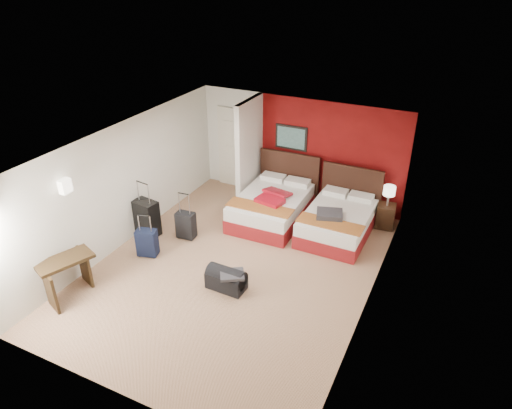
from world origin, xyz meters
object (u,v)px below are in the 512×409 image
Objects in this scene: suitcase_navy at (147,244)px; red_suitcase_open at (274,197)px; nightstand at (385,216)px; table_lamp at (389,196)px; bed_right at (337,223)px; bed_left at (271,208)px; suitcase_black at (147,219)px; suitcase_charcoal at (186,226)px; desk at (68,277)px; duffel_bag at (226,280)px.

red_suitcase_open is at bearing 36.74° from suitcase_navy.
table_lamp is (0.00, 0.00, 0.49)m from nightstand.
bed_left is at bearing -178.45° from bed_right.
suitcase_navy is (0.48, -0.62, -0.11)m from suitcase_black.
red_suitcase_open is 2.45m from table_lamp.
suitcase_navy is at bearing -148.03° from nightstand.
desk reaches higher than suitcase_charcoal.
red_suitcase_open is (0.10, -0.10, 0.35)m from bed_left.
nightstand is at bearing 17.47° from bed_left.
nightstand is (2.38, 0.81, -0.03)m from bed_left.
suitcase_charcoal is 0.62× the size of desk.
duffel_bag is (1.90, -0.22, -0.10)m from suitcase_navy.
suitcase_charcoal is (0.80, 0.26, -0.10)m from suitcase_black.
nightstand is 0.49m from table_lamp.
red_suitcase_open is at bearing 81.67° from desk.
bed_left reaches higher than bed_right.
suitcase_black is at bearing 111.43° from suitcase_navy.
duffel_bag is at bearing -128.16° from nightstand.
red_suitcase_open is at bearing 96.01° from duffel_bag.
suitcase_charcoal is at bearing -125.04° from red_suitcase_open.
suitcase_navy is at bearing -43.73° from suitcase_black.
desk is at bearing -148.18° from duffel_bag.
suitcase_black is at bearing -153.50° from bed_right.
red_suitcase_open is at bearing 45.53° from suitcase_black.
red_suitcase_open is (-1.42, -0.13, 0.37)m from bed_right.
table_lamp is at bearing 27.50° from suitcase_charcoal.
bed_left is 4.38× the size of table_lamp.
desk is at bearing -139.58° from nightstand.
suitcase_charcoal reaches higher than nightstand.
suitcase_navy is at bearing 95.08° from desk.
bed_right reaches higher than nightstand.
desk is (-0.79, -2.47, 0.10)m from suitcase_charcoal.
nightstand is 3.99m from duffel_bag.
desk is at bearing -133.21° from table_lamp.
nightstand is (0.85, 0.78, -0.01)m from bed_right.
nightstand is 0.93× the size of suitcase_charcoal.
bed_right is 1.48m from red_suitcase_open.
suitcase_charcoal reaches higher than duffel_bag.
bed_right is 3.95m from suitcase_navy.
duffel_bag is at bearing -121.78° from table_lamp.
red_suitcase_open is 1.51× the size of nightstand.
nightstand is 0.77× the size of duffel_bag.
red_suitcase_open is at bearing 40.26° from suitcase_charcoal.
desk reaches higher than red_suitcase_open.
bed_right is 4.03m from suitcase_black.
table_lamp is 6.52m from desk.
suitcase_navy is 1.65m from desk.
suitcase_black is 2.53m from duffel_bag.
desk is at bearing -80.63° from suitcase_black.
suitcase_black is at bearing -166.55° from suitcase_charcoal.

